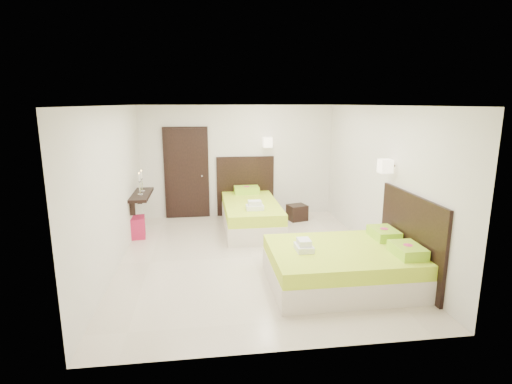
{
  "coord_description": "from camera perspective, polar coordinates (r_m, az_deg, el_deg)",
  "views": [
    {
      "loc": [
        -0.82,
        -6.53,
        2.64
      ],
      "look_at": [
        0.1,
        0.3,
        1.1
      ],
      "focal_mm": 28.0,
      "sensor_mm": 36.0,
      "label": 1
    }
  ],
  "objects": [
    {
      "name": "ottoman",
      "position": [
        8.37,
        -16.99,
        -4.86
      ],
      "size": [
        0.46,
        0.46,
        0.42
      ],
      "primitive_type": "cube",
      "rotation": [
        0.0,
        0.0,
        0.12
      ],
      "color": "#AA163C",
      "rests_on": "ground"
    },
    {
      "name": "nightstand",
      "position": [
        9.24,
        5.89,
        -2.93
      ],
      "size": [
        0.48,
        0.45,
        0.36
      ],
      "primitive_type": "cube",
      "rotation": [
        0.0,
        0.0,
        0.26
      ],
      "color": "black",
      "rests_on": "ground"
    },
    {
      "name": "floor",
      "position": [
        7.09,
        -0.48,
        -9.26
      ],
      "size": [
        5.5,
        5.5,
        0.0
      ],
      "primitive_type": "plane",
      "color": "beige",
      "rests_on": "ground"
    },
    {
      "name": "bed_double",
      "position": [
        6.15,
        12.94,
        -9.92
      ],
      "size": [
        2.14,
        1.82,
        1.76
      ],
      "color": "beige",
      "rests_on": "ground"
    },
    {
      "name": "console_shelf",
      "position": [
        8.43,
        -16.1,
        -0.41
      ],
      "size": [
        0.35,
        1.2,
        0.78
      ],
      "color": "black",
      "rests_on": "ground"
    },
    {
      "name": "bed_single",
      "position": [
        8.61,
        -0.77,
        -2.94
      ],
      "size": [
        1.36,
        2.26,
        1.87
      ],
      "color": "beige",
      "rests_on": "ground"
    },
    {
      "name": "door",
      "position": [
        9.37,
        -9.88,
        2.64
      ],
      "size": [
        1.02,
        0.15,
        2.14
      ],
      "color": "black",
      "rests_on": "ground"
    }
  ]
}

